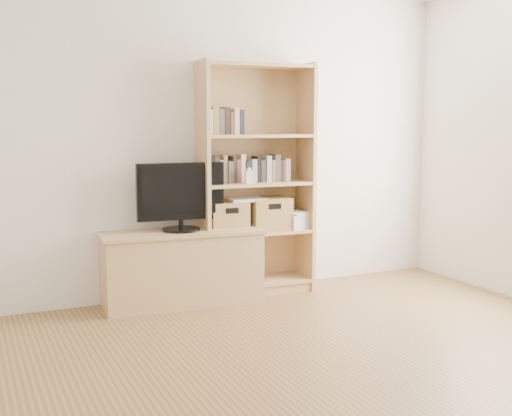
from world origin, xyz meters
TOP-DOWN VIEW (x-y plane):
  - floor at (0.00, 0.00)m, footprint 4.50×5.00m
  - back_wall at (0.00, 2.50)m, footprint 4.50×0.02m
  - tv_stand at (-0.32, 2.27)m, footprint 1.28×0.55m
  - bookshelf at (0.36, 2.33)m, footprint 0.99×0.38m
  - television at (-0.32, 2.27)m, footprint 0.70×0.11m
  - books_row_mid at (0.37, 2.35)m, footprint 0.84×0.22m
  - books_row_upper at (0.15, 2.36)m, footprint 0.40×0.16m
  - baby_monitor at (0.25, 2.22)m, footprint 0.06×0.04m
  - basket_left at (0.10, 2.33)m, footprint 0.33×0.28m
  - basket_right at (0.48, 2.32)m, footprint 0.36×0.30m
  - laptop at (0.26, 2.31)m, footprint 0.31×0.22m
  - magazine_stack at (0.70, 2.31)m, footprint 0.25×0.32m

SIDE VIEW (x-z plane):
  - floor at x=0.00m, z-range -0.01..0.01m
  - tv_stand at x=-0.32m, z-range 0.00..0.57m
  - magazine_stack at x=0.70m, z-range 0.54..0.67m
  - basket_left at x=0.10m, z-range 0.54..0.80m
  - basket_right at x=0.48m, z-range 0.54..0.82m
  - laptop at x=0.26m, z-range 0.80..0.83m
  - television at x=-0.32m, z-range 0.60..1.15m
  - bookshelf at x=0.36m, z-range 0.00..1.96m
  - baby_monitor at x=0.25m, z-range 0.96..1.07m
  - books_row_mid at x=0.37m, z-range 0.96..1.18m
  - back_wall at x=0.00m, z-range 0.00..2.60m
  - books_row_upper at x=0.15m, z-range 1.36..1.56m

